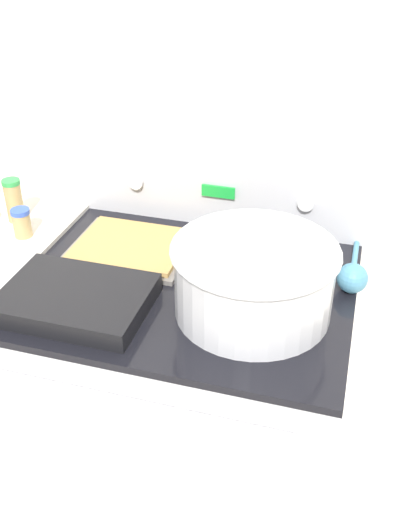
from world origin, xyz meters
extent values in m
cube|color=silver|center=(0.00, 0.68, 1.25)|extent=(8.00, 0.05, 2.50)
cube|color=#BCBCC1|center=(0.00, 0.32, 0.44)|extent=(0.77, 0.65, 0.88)
cube|color=black|center=(0.00, 0.32, 0.89)|extent=(0.77, 0.65, 0.02)
cylinder|color=silver|center=(0.00, -0.02, 0.82)|extent=(0.63, 0.02, 0.02)
cube|color=#BCBCC1|center=(0.00, 0.62, 1.00)|extent=(0.77, 0.05, 0.20)
cylinder|color=white|center=(-0.23, 0.59, 1.01)|extent=(0.04, 0.02, 0.04)
cylinder|color=white|center=(0.23, 0.59, 1.01)|extent=(0.04, 0.02, 0.04)
cube|color=green|center=(0.00, 0.59, 1.01)|extent=(0.09, 0.01, 0.03)
cylinder|color=silver|center=(0.17, 0.25, 0.98)|extent=(0.34, 0.34, 0.16)
torus|color=silver|center=(0.17, 0.25, 1.06)|extent=(0.36, 0.36, 0.01)
cylinder|color=beige|center=(0.17, 0.25, 1.04)|extent=(0.31, 0.31, 0.02)
cube|color=black|center=(-0.21, 0.15, 0.92)|extent=(0.32, 0.23, 0.05)
cube|color=#B2894C|center=(-0.21, 0.15, 0.93)|extent=(0.28, 0.21, 0.02)
cube|color=slate|center=(-0.18, 0.41, 0.91)|extent=(0.30, 0.25, 0.01)
cube|color=#B2894C|center=(-0.18, 0.41, 0.92)|extent=(0.27, 0.22, 0.01)
cylinder|color=teal|center=(0.37, 0.52, 0.91)|extent=(0.01, 0.28, 0.01)
sphere|color=teal|center=(0.37, 0.38, 0.94)|extent=(0.07, 0.07, 0.07)
cylinder|color=tan|center=(-0.47, 0.38, 0.95)|extent=(0.05, 0.05, 0.07)
cylinder|color=#3856B7|center=(-0.47, 0.38, 0.98)|extent=(0.05, 0.05, 0.01)
cylinder|color=tan|center=(-0.53, 0.46, 0.97)|extent=(0.05, 0.05, 0.11)
cylinder|color=green|center=(-0.53, 0.46, 1.03)|extent=(0.05, 0.05, 0.01)
camera|label=1|loc=(0.35, -0.80, 1.69)|focal=42.00mm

